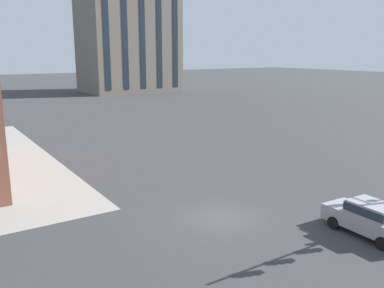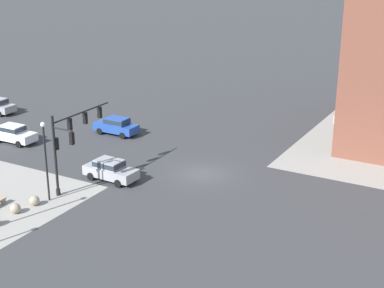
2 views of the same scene
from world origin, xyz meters
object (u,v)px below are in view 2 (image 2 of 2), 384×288
(bollard_sphere_curb_a, at_px, (34,201))
(car_main_southbound_near, at_px, (13,133))
(car_main_northbound_near, at_px, (116,125))
(traffic_signal_main, at_px, (70,138))
(bollard_sphere_curb_b, at_px, (15,208))
(car_main_southbound_far, at_px, (110,169))
(street_lamp_corner_near, at_px, (45,153))

(bollard_sphere_curb_a, xyz_separation_m, car_main_southbound_near, (-9.27, -11.44, 0.55))
(car_main_northbound_near, xyz_separation_m, car_main_southbound_near, (6.70, -6.95, 0.00))
(traffic_signal_main, xyz_separation_m, bollard_sphere_curb_a, (3.66, -0.47, -3.76))
(bollard_sphere_curb_a, bearing_deg, bollard_sphere_curb_b, -8.96)
(bollard_sphere_curb_b, height_order, car_main_southbound_far, car_main_southbound_far)
(bollard_sphere_curb_a, xyz_separation_m, car_main_southbound_far, (-6.45, 1.93, 0.55))
(car_main_northbound_near, distance_m, car_main_southbound_far, 11.48)
(car_main_southbound_near, xyz_separation_m, car_main_southbound_far, (2.82, 13.37, 0.00))
(car_main_southbound_near, bearing_deg, bollard_sphere_curb_b, 45.82)
(car_main_northbound_near, distance_m, car_main_southbound_near, 9.65)
(street_lamp_corner_near, relative_size, car_main_northbound_near, 1.36)
(car_main_southbound_far, bearing_deg, car_main_southbound_near, -101.90)
(traffic_signal_main, distance_m, bollard_sphere_curb_b, 6.51)
(street_lamp_corner_near, bearing_deg, bollard_sphere_curb_b, -11.93)
(bollard_sphere_curb_b, bearing_deg, street_lamp_corner_near, 168.07)
(bollard_sphere_curb_b, relative_size, car_main_northbound_near, 0.17)
(car_main_southbound_far, bearing_deg, car_main_northbound_near, -145.98)
(car_main_southbound_far, bearing_deg, bollard_sphere_curb_a, -16.69)
(street_lamp_corner_near, distance_m, car_main_southbound_near, 14.56)
(bollard_sphere_curb_a, distance_m, car_main_southbound_near, 14.73)
(street_lamp_corner_near, height_order, car_main_northbound_near, street_lamp_corner_near)
(street_lamp_corner_near, height_order, car_main_southbound_far, street_lamp_corner_near)
(car_main_northbound_near, bearing_deg, traffic_signal_main, 21.98)
(traffic_signal_main, bearing_deg, street_lamp_corner_near, -3.24)
(street_lamp_corner_near, distance_m, car_main_northbound_near, 15.81)
(street_lamp_corner_near, bearing_deg, car_main_northbound_near, -161.96)
(traffic_signal_main, height_order, street_lamp_corner_near, traffic_signal_main)
(bollard_sphere_curb_a, bearing_deg, car_main_northbound_near, -164.29)
(traffic_signal_main, xyz_separation_m, car_main_southbound_near, (-5.60, -11.91, -3.21))
(car_main_northbound_near, height_order, car_main_southbound_far, same)
(traffic_signal_main, distance_m, street_lamp_corner_near, 2.54)
(car_main_northbound_near, bearing_deg, car_main_southbound_near, -46.07)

